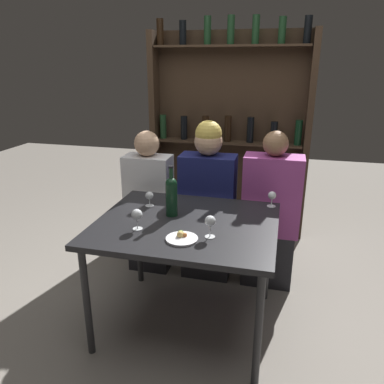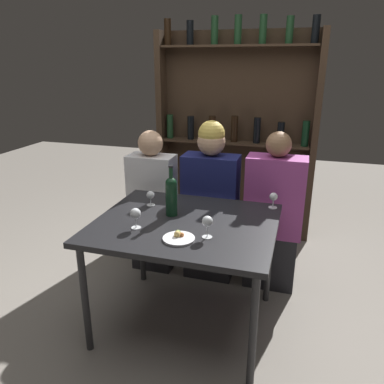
{
  "view_description": "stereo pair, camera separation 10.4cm",
  "coord_description": "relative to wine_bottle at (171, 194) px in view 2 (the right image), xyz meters",
  "views": [
    {
      "loc": [
        0.56,
        -2.1,
        1.73
      ],
      "look_at": [
        0.0,
        0.14,
        0.92
      ],
      "focal_mm": 35.0,
      "sensor_mm": 36.0,
      "label": 1
    },
    {
      "loc": [
        0.66,
        -2.07,
        1.73
      ],
      "look_at": [
        0.0,
        0.14,
        0.92
      ],
      "focal_mm": 35.0,
      "sensor_mm": 36.0,
      "label": 2
    }
  ],
  "objects": [
    {
      "name": "ground_plane",
      "position": [
        0.12,
        -0.08,
        -0.91
      ],
      "size": [
        10.0,
        10.0,
        0.0
      ],
      "primitive_type": "plane",
      "color": "gray"
    },
    {
      "name": "dining_table",
      "position": [
        0.12,
        -0.08,
        -0.21
      ],
      "size": [
        1.14,
        0.96,
        0.77
      ],
      "color": "black",
      "rests_on": "ground_plane"
    },
    {
      "name": "wine_rack_wall",
      "position": [
        0.12,
        1.59,
        0.18
      ],
      "size": [
        1.6,
        0.21,
        2.13
      ],
      "color": "#38281C",
      "rests_on": "ground_plane"
    },
    {
      "name": "wine_bottle",
      "position": [
        0.0,
        0.0,
        0.0
      ],
      "size": [
        0.08,
        0.08,
        0.34
      ],
      "color": "black",
      "rests_on": "dining_table"
    },
    {
      "name": "wine_glass_0",
      "position": [
        -0.2,
        0.12,
        -0.07
      ],
      "size": [
        0.06,
        0.06,
        0.11
      ],
      "color": "silver",
      "rests_on": "dining_table"
    },
    {
      "name": "wine_glass_1",
      "position": [
        0.31,
        -0.26,
        -0.05
      ],
      "size": [
        0.06,
        0.06,
        0.13
      ],
      "color": "silver",
      "rests_on": "dining_table"
    },
    {
      "name": "wine_glass_2",
      "position": [
        0.63,
        0.32,
        -0.07
      ],
      "size": [
        0.06,
        0.06,
        0.11
      ],
      "color": "silver",
      "rests_on": "dining_table"
    },
    {
      "name": "wine_glass_3",
      "position": [
        -0.14,
        -0.26,
        -0.05
      ],
      "size": [
        0.07,
        0.07,
        0.13
      ],
      "color": "silver",
      "rests_on": "dining_table"
    },
    {
      "name": "food_plate_0",
      "position": [
        0.16,
        -0.32,
        -0.13
      ],
      "size": [
        0.18,
        0.18,
        0.04
      ],
      "color": "white",
      "rests_on": "dining_table"
    },
    {
      "name": "seated_person_left",
      "position": [
        -0.38,
        0.58,
        -0.34
      ],
      "size": [
        0.38,
        0.22,
        1.21
      ],
      "color": "#26262B",
      "rests_on": "ground_plane"
    },
    {
      "name": "seated_person_center",
      "position": [
        0.12,
        0.58,
        -0.27
      ],
      "size": [
        0.44,
        0.22,
        1.31
      ],
      "color": "#26262B",
      "rests_on": "ground_plane"
    },
    {
      "name": "seated_person_right",
      "position": [
        0.62,
        0.58,
        -0.33
      ],
      "size": [
        0.44,
        0.22,
        1.25
      ],
      "color": "#26262B",
      "rests_on": "ground_plane"
    }
  ]
}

